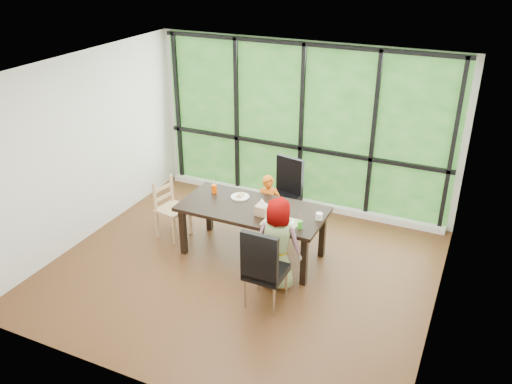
% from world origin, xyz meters
% --- Properties ---
extents(ground, '(5.00, 5.00, 0.00)m').
position_xyz_m(ground, '(0.00, 0.00, 0.00)').
color(ground, black).
rests_on(ground, ground).
extents(back_wall, '(5.00, 0.00, 5.00)m').
position_xyz_m(back_wall, '(0.00, 2.25, 1.35)').
color(back_wall, silver).
rests_on(back_wall, ground).
extents(foliage_backdrop, '(4.80, 0.02, 2.65)m').
position_xyz_m(foliage_backdrop, '(0.00, 2.23, 1.35)').
color(foliage_backdrop, '#1E5319').
rests_on(foliage_backdrop, back_wall).
extents(window_mullions, '(4.80, 0.06, 2.65)m').
position_xyz_m(window_mullions, '(0.00, 2.19, 1.35)').
color(window_mullions, black).
rests_on(window_mullions, back_wall).
extents(window_sill, '(4.80, 0.12, 0.10)m').
position_xyz_m(window_sill, '(0.00, 2.15, 0.05)').
color(window_sill, silver).
rests_on(window_sill, ground).
extents(dining_table, '(2.03, 1.01, 0.75)m').
position_xyz_m(dining_table, '(-0.03, 0.41, 0.38)').
color(dining_table, black).
rests_on(dining_table, ground).
extents(chair_window_leather, '(0.55, 0.55, 1.08)m').
position_xyz_m(chair_window_leather, '(0.03, 1.37, 0.54)').
color(chair_window_leather, black).
rests_on(chair_window_leather, ground).
extents(chair_interior_leather, '(0.46, 0.46, 1.08)m').
position_xyz_m(chair_interior_leather, '(0.59, -0.54, 0.54)').
color(chair_interior_leather, black).
rests_on(chair_interior_leather, ground).
extents(chair_end_beech, '(0.47, 0.48, 0.90)m').
position_xyz_m(chair_end_beech, '(-1.33, 0.39, 0.45)').
color(chair_end_beech, tan).
rests_on(chair_end_beech, ground).
extents(child_toddler, '(0.42, 0.35, 0.98)m').
position_xyz_m(child_toddler, '(-0.03, 0.98, 0.49)').
color(child_toddler, '#D2590D').
rests_on(child_toddler, ground).
extents(child_older, '(0.63, 0.43, 1.24)m').
position_xyz_m(child_older, '(0.56, -0.12, 0.62)').
color(child_older, slate).
rests_on(child_older, ground).
extents(placemat, '(0.46, 0.34, 0.01)m').
position_xyz_m(placemat, '(0.48, 0.18, 0.75)').
color(placemat, tan).
rests_on(placemat, dining_table).
extents(plate_far, '(0.26, 0.26, 0.02)m').
position_xyz_m(plate_far, '(-0.32, 0.62, 0.76)').
color(plate_far, white).
rests_on(plate_far, dining_table).
extents(plate_near, '(0.22, 0.22, 0.01)m').
position_xyz_m(plate_near, '(0.54, 0.21, 0.76)').
color(plate_near, white).
rests_on(plate_near, dining_table).
extents(orange_cup, '(0.08, 0.08, 0.12)m').
position_xyz_m(orange_cup, '(-0.73, 0.60, 0.81)').
color(orange_cup, '#FF5200').
rests_on(orange_cup, dining_table).
extents(green_cup, '(0.07, 0.07, 0.11)m').
position_xyz_m(green_cup, '(0.76, 0.14, 0.80)').
color(green_cup, green).
rests_on(green_cup, dining_table).
extents(white_mug, '(0.09, 0.09, 0.09)m').
position_xyz_m(white_mug, '(0.91, 0.46, 0.80)').
color(white_mug, white).
rests_on(white_mug, dining_table).
extents(tissue_box, '(0.16, 0.16, 0.14)m').
position_xyz_m(tissue_box, '(0.17, 0.28, 0.82)').
color(tissue_box, tan).
rests_on(tissue_box, dining_table).
extents(crepe_rolls_far, '(0.10, 0.12, 0.04)m').
position_xyz_m(crepe_rolls_far, '(-0.32, 0.62, 0.78)').
color(crepe_rolls_far, tan).
rests_on(crepe_rolls_far, plate_far).
extents(crepe_rolls_near, '(0.15, 0.12, 0.04)m').
position_xyz_m(crepe_rolls_near, '(0.54, 0.21, 0.78)').
color(crepe_rolls_near, tan).
rests_on(crepe_rolls_near, plate_near).
extents(straw_white, '(0.01, 0.04, 0.20)m').
position_xyz_m(straw_white, '(-0.73, 0.60, 0.91)').
color(straw_white, white).
rests_on(straw_white, orange_cup).
extents(straw_pink, '(0.01, 0.04, 0.20)m').
position_xyz_m(straw_pink, '(0.76, 0.14, 0.90)').
color(straw_pink, pink).
rests_on(straw_pink, green_cup).
extents(tissue, '(0.12, 0.12, 0.11)m').
position_xyz_m(tissue, '(0.17, 0.28, 0.94)').
color(tissue, white).
rests_on(tissue, tissue_box).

